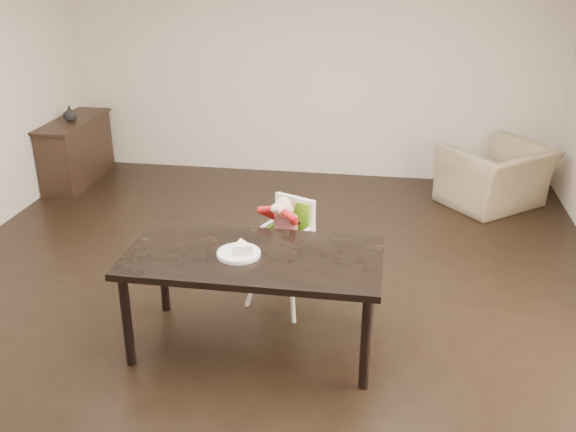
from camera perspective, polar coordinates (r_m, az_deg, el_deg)
The scene contains 8 objects.
ground at distance 5.22m, azimuth -3.16°, elevation -8.74°, with size 7.00×7.00×0.00m, color black.
room_walls at distance 4.52m, azimuth -3.68°, elevation 11.63°, with size 6.02×7.02×2.71m.
dining_table at distance 4.53m, azimuth -3.08°, elevation -4.31°, with size 1.80×0.90×0.75m.
high_chair at distance 5.10m, azimuth -0.08°, elevation -1.08°, with size 0.52×0.52×0.94m.
plate at distance 4.47m, azimuth -4.29°, elevation -3.15°, with size 0.34×0.34×0.09m.
armchair at distance 7.52m, azimuth 18.07°, elevation 4.23°, with size 1.05×0.69×0.92m, color #998561.
sideboard at distance 8.31m, azimuth -18.28°, elevation 5.51°, with size 0.44×1.26×0.79m.
vase at distance 8.16m, azimuth -18.82°, elevation 8.61°, with size 0.17×0.17×0.17m, color #99999E.
Camera 1 is at (0.99, -4.32, 2.76)m, focal length 40.00 mm.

